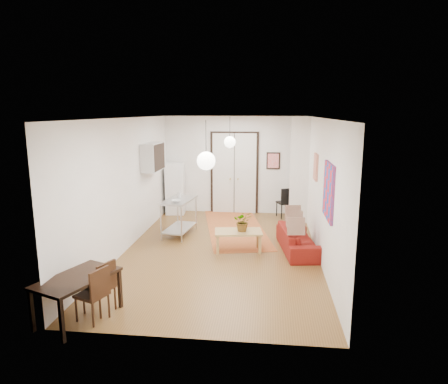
# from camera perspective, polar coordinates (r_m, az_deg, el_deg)

# --- Properties ---
(floor) EXTENTS (7.00, 7.00, 0.00)m
(floor) POSITION_cam_1_polar(r_m,az_deg,el_deg) (8.93, -0.45, -8.41)
(floor) COLOR brown
(floor) RESTS_ON ground
(ceiling) EXTENTS (4.20, 7.00, 0.02)m
(ceiling) POSITION_cam_1_polar(r_m,az_deg,el_deg) (8.40, -0.48, 10.53)
(ceiling) COLOR silver
(ceiling) RESTS_ON wall_back
(wall_back) EXTENTS (4.20, 0.02, 2.90)m
(wall_back) POSITION_cam_1_polar(r_m,az_deg,el_deg) (11.99, 1.51, 3.86)
(wall_back) COLOR white
(wall_back) RESTS_ON floor
(wall_front) EXTENTS (4.20, 0.02, 2.90)m
(wall_front) POSITION_cam_1_polar(r_m,az_deg,el_deg) (5.19, -5.04, -6.40)
(wall_front) COLOR white
(wall_front) RESTS_ON floor
(wall_left) EXTENTS (0.02, 7.00, 2.90)m
(wall_left) POSITION_cam_1_polar(r_m,az_deg,el_deg) (9.03, -13.81, 1.02)
(wall_left) COLOR white
(wall_left) RESTS_ON floor
(wall_right) EXTENTS (0.02, 7.00, 2.90)m
(wall_right) POSITION_cam_1_polar(r_m,az_deg,el_deg) (8.56, 13.64, 0.46)
(wall_right) COLOR white
(wall_right) RESTS_ON floor
(double_doors) EXTENTS (1.44, 0.06, 2.50)m
(double_doors) POSITION_cam_1_polar(r_m,az_deg,el_deg) (11.98, 1.49, 2.65)
(double_doors) COLOR silver
(double_doors) RESTS_ON wall_back
(stub_partition) EXTENTS (0.50, 0.10, 2.90)m
(stub_partition) POSITION_cam_1_polar(r_m,az_deg,el_deg) (11.04, 10.72, 3.01)
(stub_partition) COLOR white
(stub_partition) RESTS_ON floor
(wall_cabinet) EXTENTS (0.35, 1.00, 0.70)m
(wall_cabinet) POSITION_cam_1_polar(r_m,az_deg,el_deg) (10.32, -10.15, 4.97)
(wall_cabinet) COLOR silver
(wall_cabinet) RESTS_ON wall_left
(painting_popart) EXTENTS (0.05, 1.00, 1.00)m
(painting_popart) POSITION_cam_1_polar(r_m,az_deg,el_deg) (7.30, 14.72, 0.14)
(painting_popart) COLOR red
(painting_popart) RESTS_ON wall_right
(painting_abstract) EXTENTS (0.05, 0.50, 0.60)m
(painting_abstract) POSITION_cam_1_polar(r_m,az_deg,el_deg) (9.29, 12.98, 3.52)
(painting_abstract) COLOR beige
(painting_abstract) RESTS_ON wall_right
(poster_back) EXTENTS (0.40, 0.03, 0.50)m
(poster_back) POSITION_cam_1_polar(r_m,az_deg,el_deg) (11.90, 7.05, 4.45)
(poster_back) COLOR red
(poster_back) RESTS_ON wall_back
(print_left) EXTENTS (0.03, 0.44, 0.54)m
(print_left) POSITION_cam_1_polar(r_m,az_deg,el_deg) (10.84, -10.18, 5.54)
(print_left) COLOR #955B3E
(print_left) RESTS_ON wall_left
(pendant_back) EXTENTS (0.30, 0.30, 0.80)m
(pendant_back) POSITION_cam_1_polar(r_m,az_deg,el_deg) (10.42, 0.84, 7.14)
(pendant_back) COLOR white
(pendant_back) RESTS_ON ceiling
(pendant_front) EXTENTS (0.30, 0.30, 0.80)m
(pendant_front) POSITION_cam_1_polar(r_m,az_deg,el_deg) (6.46, -2.57, 4.47)
(pendant_front) COLOR white
(pendant_front) RESTS_ON ceiling
(kilim_rug) EXTENTS (2.16, 3.98, 0.01)m
(kilim_rug) POSITION_cam_1_polar(r_m,az_deg,el_deg) (10.59, 1.62, -5.17)
(kilim_rug) COLOR #C96B32
(kilim_rug) RESTS_ON floor
(sofa) EXTENTS (0.93, 1.85, 0.52)m
(sofa) POSITION_cam_1_polar(r_m,az_deg,el_deg) (9.01, 10.56, -6.70)
(sofa) COLOR maroon
(sofa) RESTS_ON floor
(coffee_table) EXTENTS (1.09, 0.70, 0.46)m
(coffee_table) POSITION_cam_1_polar(r_m,az_deg,el_deg) (8.83, 2.05, -5.95)
(coffee_table) COLOR tan
(coffee_table) RESTS_ON floor
(potted_plant) EXTENTS (0.40, 0.44, 0.44)m
(potted_plant) POSITION_cam_1_polar(r_m,az_deg,el_deg) (8.74, 2.72, -4.20)
(potted_plant) COLOR #377132
(potted_plant) RESTS_ON coffee_table
(kitchen_counter) EXTENTS (0.75, 1.26, 0.91)m
(kitchen_counter) POSITION_cam_1_polar(r_m,az_deg,el_deg) (9.95, -6.41, -2.86)
(kitchen_counter) COLOR #BBBEC1
(kitchen_counter) RESTS_ON floor
(bowl) EXTENTS (0.26, 0.26, 0.05)m
(bowl) POSITION_cam_1_polar(r_m,az_deg,el_deg) (9.59, -6.85, -1.28)
(bowl) COLOR silver
(bowl) RESTS_ON kitchen_counter
(soap_bottle) EXTENTS (0.10, 0.10, 0.19)m
(soap_bottle) POSITION_cam_1_polar(r_m,az_deg,el_deg) (10.11, -6.43, -0.21)
(soap_bottle) COLOR #53A5B3
(soap_bottle) RESTS_ON kitchen_counter
(fridge) EXTENTS (0.59, 0.59, 1.53)m
(fridge) POSITION_cam_1_polar(r_m,az_deg,el_deg) (12.03, -6.98, 0.49)
(fridge) COLOR white
(fridge) RESTS_ON floor
(dining_table) EXTENTS (1.08, 1.37, 0.66)m
(dining_table) POSITION_cam_1_polar(r_m,az_deg,el_deg) (6.36, -20.26, -11.92)
(dining_table) COLOR black
(dining_table) RESTS_ON floor
(dining_chair_near) EXTENTS (0.50, 0.61, 0.82)m
(dining_chair_near) POSITION_cam_1_polar(r_m,az_deg,el_deg) (6.59, -17.21, -11.98)
(dining_chair_near) COLOR #3C1F13
(dining_chair_near) RESTS_ON floor
(dining_chair_far) EXTENTS (0.50, 0.61, 0.82)m
(dining_chair_far) POSITION_cam_1_polar(r_m,az_deg,el_deg) (6.38, -18.11, -12.83)
(dining_chair_far) COLOR #3C1F13
(dining_chair_far) RESTS_ON floor
(black_side_chair) EXTENTS (0.53, 0.54, 0.89)m
(black_side_chair) POSITION_cam_1_polar(r_m,az_deg,el_deg) (11.76, 8.67, -1.03)
(black_side_chair) COLOR black
(black_side_chair) RESTS_ON floor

